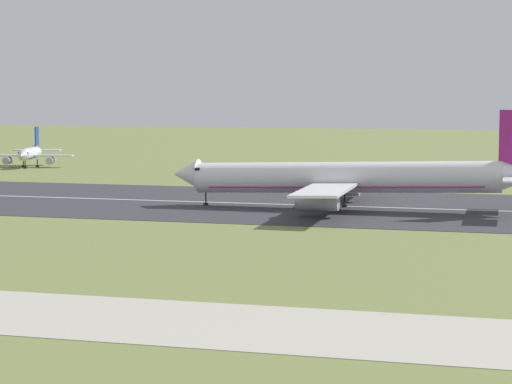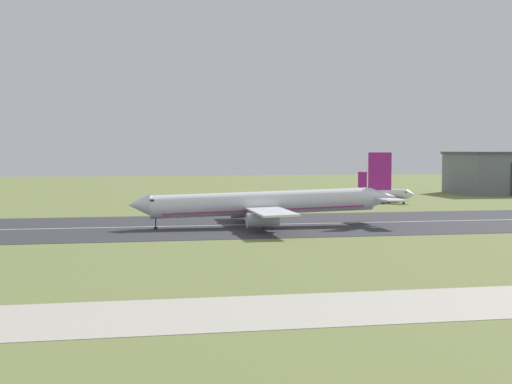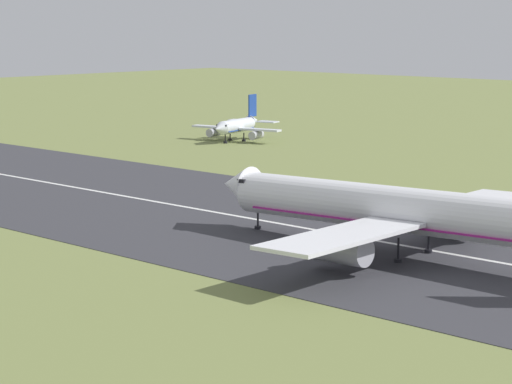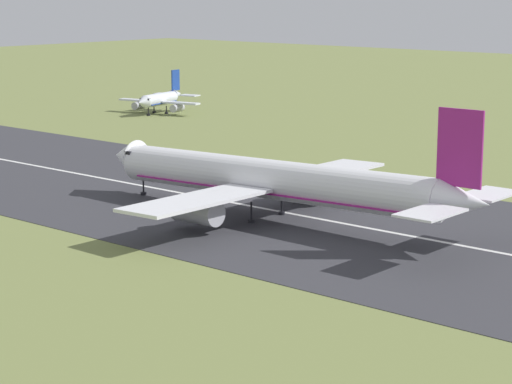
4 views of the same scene
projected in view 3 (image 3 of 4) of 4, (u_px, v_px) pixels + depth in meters
airplane_landing at (421, 213)px, 106.68m from camera, size 59.26×43.85×16.07m
airplane_parked_west at (237, 126)px, 214.83m from camera, size 21.33×18.22×9.67m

